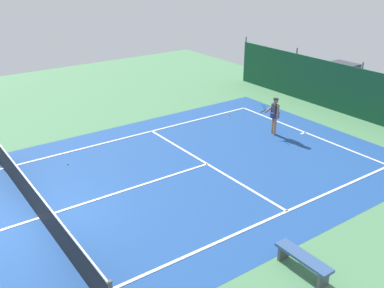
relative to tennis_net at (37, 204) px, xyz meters
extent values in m
plane|color=#4C8456|center=(0.00, 0.00, -0.51)|extent=(36.00, 36.00, 0.00)
cube|color=#1E478C|center=(0.00, 0.00, -0.51)|extent=(11.02, 26.60, 0.01)
cube|color=white|center=(0.00, 11.90, -0.50)|extent=(8.22, 0.10, 0.01)
cube|color=white|center=(-4.11, 0.00, -0.50)|extent=(0.10, 23.80, 0.01)
cube|color=white|center=(0.00, 6.40, -0.50)|extent=(8.22, 0.10, 0.01)
cube|color=white|center=(0.00, 0.00, -0.50)|extent=(0.10, 12.80, 0.01)
cube|color=white|center=(0.00, 11.75, -0.50)|extent=(0.10, 0.30, 0.01)
cube|color=black|center=(0.00, 0.00, -0.04)|extent=(9.92, 0.03, 0.95)
cube|color=white|center=(0.00, 0.00, 0.46)|extent=(9.92, 0.04, 0.05)
cube|color=#14472D|center=(0.00, 15.42, 0.69)|extent=(16.22, 0.06, 2.40)
cylinder|color=#595B60|center=(-8.11, 15.48, 0.84)|extent=(0.08, 0.08, 2.70)
cylinder|color=#595B60|center=(-4.05, 15.48, 0.84)|extent=(0.08, 0.08, 2.70)
cylinder|color=#595B60|center=(0.00, 15.48, 0.84)|extent=(0.08, 0.08, 2.70)
cube|color=#234C1E|center=(0.00, 16.02, 0.04)|extent=(14.60, 0.70, 1.10)
cylinder|color=#9E7051|center=(-0.63, 10.60, -0.10)|extent=(0.12, 0.12, 0.82)
cylinder|color=#9E7051|center=(-0.82, 10.66, -0.10)|extent=(0.12, 0.12, 0.82)
cylinder|color=navy|center=(-0.72, 10.63, 0.39)|extent=(0.40, 0.40, 0.22)
cube|color=#1E232D|center=(-0.72, 10.63, 0.59)|extent=(0.40, 0.30, 0.56)
sphere|color=#9E7051|center=(-0.72, 10.63, 1.02)|extent=(0.22, 0.22, 0.22)
cylinder|color=black|center=(-0.72, 10.63, 1.11)|extent=(0.23, 0.23, 0.04)
cylinder|color=#9E7051|center=(-0.50, 10.56, 0.62)|extent=(0.09, 0.09, 0.58)
cylinder|color=#9E7051|center=(-0.98, 10.59, 0.62)|extent=(0.25, 0.53, 0.41)
cylinder|color=black|center=(-1.12, 10.32, 0.51)|extent=(0.11, 0.27, 0.13)
torus|color=teal|center=(-1.12, 10.32, 0.73)|extent=(0.33, 0.21, 0.29)
sphere|color=#CCDB33|center=(-3.77, 10.63, -0.48)|extent=(0.07, 0.07, 0.07)
sphere|color=#CCDB33|center=(-3.05, 2.06, -0.48)|extent=(0.07, 0.07, 0.07)
cube|color=maroon|center=(-3.05, 17.92, 0.21)|extent=(1.87, 4.23, 0.80)
cube|color=#2D333D|center=(-3.05, 17.92, 0.89)|extent=(1.56, 1.92, 0.56)
cylinder|color=black|center=(-2.13, 16.63, -0.19)|extent=(0.23, 0.64, 0.64)
cylinder|color=black|center=(-3.93, 16.60, -0.19)|extent=(0.23, 0.64, 0.64)
cylinder|color=black|center=(-2.18, 19.24, -0.19)|extent=(0.23, 0.64, 0.64)
cylinder|color=black|center=(-3.98, 19.20, -0.19)|extent=(0.23, 0.64, 0.64)
cube|color=#335184|center=(6.31, 4.61, -0.06)|extent=(1.60, 0.40, 0.08)
cube|color=#4C4C51|center=(5.66, 4.61, -0.29)|extent=(0.08, 0.36, 0.45)
cube|color=#4C4C51|center=(6.96, 4.61, -0.29)|extent=(0.08, 0.36, 0.45)
camera|label=1|loc=(12.05, -2.89, 6.96)|focal=41.66mm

